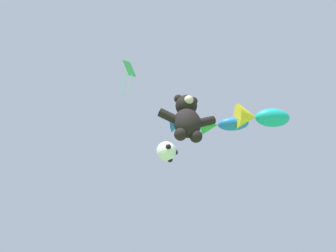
{
  "coord_description": "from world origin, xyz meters",
  "views": [
    {
      "loc": [
        -0.55,
        -0.89,
        1.33
      ],
      "look_at": [
        0.95,
        6.34,
        8.05
      ],
      "focal_mm": 28.0,
      "sensor_mm": 36.0,
      "label": 1
    }
  ],
  "objects_px": {
    "fish_kite_cobalt": "(221,125)",
    "fish_kite_teal": "(259,117)",
    "soccer_ball_kite": "(167,151)",
    "fish_kite_crimson": "(185,123)",
    "diamond_kite": "(129,71)",
    "teddy_bear_kite": "(187,117)"
  },
  "relations": [
    {
      "from": "fish_kite_cobalt",
      "to": "fish_kite_teal",
      "type": "xyz_separation_m",
      "value": [
        1.59,
        -0.75,
        0.09
      ]
    },
    {
      "from": "soccer_ball_kite",
      "to": "fish_kite_crimson",
      "type": "distance_m",
      "value": 3.55
    },
    {
      "from": "fish_kite_crimson",
      "to": "diamond_kite",
      "type": "bearing_deg",
      "value": -167.57
    },
    {
      "from": "soccer_ball_kite",
      "to": "fish_kite_cobalt",
      "type": "relative_size",
      "value": 0.33
    },
    {
      "from": "fish_kite_crimson",
      "to": "diamond_kite",
      "type": "xyz_separation_m",
      "value": [
        -2.99,
        -0.66,
        2.47
      ]
    },
    {
      "from": "fish_kite_teal",
      "to": "soccer_ball_kite",
      "type": "bearing_deg",
      "value": -176.92
    },
    {
      "from": "fish_kite_teal",
      "to": "fish_kite_crimson",
      "type": "bearing_deg",
      "value": 158.25
    },
    {
      "from": "teddy_bear_kite",
      "to": "fish_kite_cobalt",
      "type": "bearing_deg",
      "value": 26.45
    },
    {
      "from": "soccer_ball_kite",
      "to": "teddy_bear_kite",
      "type": "bearing_deg",
      "value": 1.05
    },
    {
      "from": "fish_kite_cobalt",
      "to": "fish_kite_crimson",
      "type": "bearing_deg",
      "value": 162.09
    },
    {
      "from": "fish_kite_teal",
      "to": "diamond_kite",
      "type": "bearing_deg",
      "value": 174.31
    },
    {
      "from": "teddy_bear_kite",
      "to": "diamond_kite",
      "type": "height_order",
      "value": "diamond_kite"
    },
    {
      "from": "fish_kite_teal",
      "to": "diamond_kite",
      "type": "distance_m",
      "value": 6.77
    },
    {
      "from": "teddy_bear_kite",
      "to": "fish_kite_cobalt",
      "type": "xyz_separation_m",
      "value": [
        1.96,
        0.98,
        0.83
      ]
    },
    {
      "from": "fish_kite_crimson",
      "to": "fish_kite_cobalt",
      "type": "height_order",
      "value": "fish_kite_crimson"
    },
    {
      "from": "fish_kite_crimson",
      "to": "fish_kite_cobalt",
      "type": "distance_m",
      "value": 1.72
    },
    {
      "from": "teddy_bear_kite",
      "to": "diamond_kite",
      "type": "relative_size",
      "value": 0.94
    },
    {
      "from": "soccer_ball_kite",
      "to": "diamond_kite",
      "type": "height_order",
      "value": "diamond_kite"
    },
    {
      "from": "fish_kite_cobalt",
      "to": "diamond_kite",
      "type": "xyz_separation_m",
      "value": [
        -4.61,
        -0.14,
        2.75
      ]
    },
    {
      "from": "fish_kite_crimson",
      "to": "fish_kite_teal",
      "type": "xyz_separation_m",
      "value": [
        3.2,
        -1.28,
        -0.19
      ]
    },
    {
      "from": "teddy_bear_kite",
      "to": "soccer_ball_kite",
      "type": "relative_size",
      "value": 3.18
    },
    {
      "from": "soccer_ball_kite",
      "to": "diamond_kite",
      "type": "relative_size",
      "value": 0.3
    }
  ]
}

